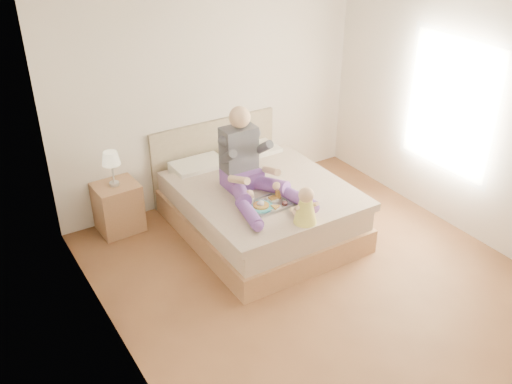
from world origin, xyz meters
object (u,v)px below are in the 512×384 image
baby (305,208)px  bed (256,203)px  nightstand (118,207)px  adult (248,168)px  tray (268,203)px

baby → bed: bearing=97.9°
nightstand → adult: (1.18, -0.94, 0.59)m
nightstand → tray: tray is taller
adult → tray: (0.00, -0.38, -0.25)m
nightstand → baby: 2.27m
bed → adult: 0.62m
nightstand → tray: size_ratio=1.32×
baby → adult: bearing=110.1°
bed → tray: bed is taller
bed → tray: (-0.19, -0.53, 0.32)m
bed → baby: bearing=-92.5°
nightstand → baby: (1.33, -1.78, 0.47)m
nightstand → baby: baby is taller
bed → adult: adult is taller
baby → nightstand: bearing=137.0°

